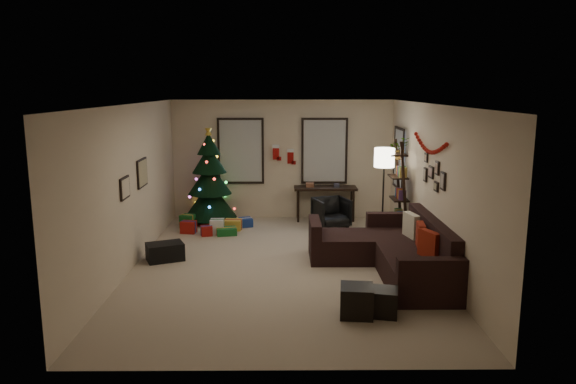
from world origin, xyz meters
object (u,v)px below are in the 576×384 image
object	(u,v)px
sofa	(393,253)
desk	(325,191)
bookshelf	(400,192)
desk_chair	(331,212)
christmas_tree	(210,182)

from	to	relation	value
sofa	desk	size ratio (longest dim) A/B	2.08
sofa	desk	distance (m)	3.60
bookshelf	desk_chair	bearing A→B (deg)	141.12
desk	bookshelf	xyz separation A→B (m)	(1.33, -1.66, 0.29)
sofa	bookshelf	bearing A→B (deg)	75.17
christmas_tree	desk	distance (m)	2.60
sofa	desk	bearing A→B (deg)	103.78
desk	desk_chair	distance (m)	0.74
desk	bookshelf	size ratio (longest dim) A/B	0.71
christmas_tree	bookshelf	bearing A→B (deg)	-20.78
christmas_tree	desk_chair	bearing A→B (deg)	-10.15
desk	christmas_tree	bearing A→B (deg)	-176.16
desk	sofa	bearing A→B (deg)	-76.22
christmas_tree	desk_chair	world-z (taller)	christmas_tree
christmas_tree	sofa	bearing A→B (deg)	-43.89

